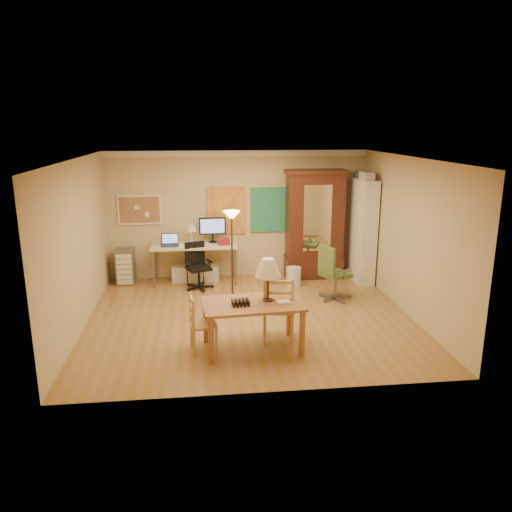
{
  "coord_description": "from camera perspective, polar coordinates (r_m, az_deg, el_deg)",
  "views": [
    {
      "loc": [
        -0.81,
        -8.0,
        3.22
      ],
      "look_at": [
        0.14,
        0.3,
        1.01
      ],
      "focal_mm": 35.0,
      "sensor_mm": 36.0,
      "label": 1
    }
  ],
  "objects": [
    {
      "name": "computer_desk",
      "position": [
        10.53,
        -6.83,
        -0.32
      ],
      "size": [
        1.77,
        0.77,
        1.34
      ],
      "color": "beige",
      "rests_on": "floor"
    },
    {
      "name": "armoire",
      "position": [
        10.76,
        6.66,
        2.84
      ],
      "size": [
        1.26,
        0.6,
        2.31
      ],
      "color": "#39190F",
      "rests_on": "floor"
    },
    {
      "name": "corkboard",
      "position": [
        10.69,
        -13.16,
        5.16
      ],
      "size": [
        0.9,
        0.04,
        0.62
      ],
      "primitive_type": "cube",
      "color": "#9B6A49",
      "rests_on": "floor"
    },
    {
      "name": "dining_table",
      "position": [
        7.24,
        0.24,
        -4.24
      ],
      "size": [
        1.5,
        0.98,
        1.35
      ],
      "color": "brown",
      "rests_on": "floor"
    },
    {
      "name": "art_panel_left",
      "position": [
        10.64,
        -3.43,
        5.21
      ],
      "size": [
        0.8,
        0.04,
        1.0
      ],
      "primitive_type": "cube",
      "color": "yellow",
      "rests_on": "floor"
    },
    {
      "name": "drawer_cart",
      "position": [
        10.71,
        -14.67,
        -1.14
      ],
      "size": [
        0.36,
        0.44,
        0.73
      ],
      "color": "slate",
      "rests_on": "floor"
    },
    {
      "name": "torchiere_lamp",
      "position": [
        9.05,
        -2.79,
        3.03
      ],
      "size": [
        0.31,
        0.31,
        1.71
      ],
      "color": "#412C1A",
      "rests_on": "floor"
    },
    {
      "name": "ladder_chair_back",
      "position": [
        7.66,
        2.57,
        -6.18
      ],
      "size": [
        0.53,
        0.52,
        1.03
      ],
      "color": "tan",
      "rests_on": "floor"
    },
    {
      "name": "floor",
      "position": [
        8.67,
        -0.69,
        -7.0
      ],
      "size": [
        5.5,
        5.5,
        0.0
      ],
      "primitive_type": "plane",
      "color": "olive",
      "rests_on": "ground"
    },
    {
      "name": "office_chair_green",
      "position": [
        9.55,
        8.85,
        -3.3
      ],
      "size": [
        0.65,
        0.65,
        1.05
      ],
      "color": "slate",
      "rests_on": "floor"
    },
    {
      "name": "bookshelf",
      "position": [
        10.58,
        12.13,
        2.75
      ],
      "size": [
        0.32,
        0.86,
        2.15
      ],
      "color": "white",
      "rests_on": "floor"
    },
    {
      "name": "art_panel_right",
      "position": [
        10.72,
        1.39,
        5.31
      ],
      "size": [
        0.75,
        0.04,
        0.95
      ],
      "primitive_type": "cube",
      "color": "teal",
      "rests_on": "floor"
    },
    {
      "name": "ladder_chair_left",
      "position": [
        7.38,
        -6.25,
        -7.82
      ],
      "size": [
        0.41,
        0.43,
        0.84
      ],
      "color": "tan",
      "rests_on": "floor"
    },
    {
      "name": "crown_molding",
      "position": [
        10.51,
        -2.14,
        11.64
      ],
      "size": [
        5.5,
        0.08,
        0.12
      ],
      "primitive_type": "cube",
      "color": "white",
      "rests_on": "floor"
    },
    {
      "name": "office_chair_black",
      "position": [
        10.13,
        -6.6,
        -2.34
      ],
      "size": [
        0.58,
        0.58,
        0.94
      ],
      "color": "black",
      "rests_on": "floor"
    },
    {
      "name": "wastebin",
      "position": [
        10.29,
        4.32,
        -2.34
      ],
      "size": [
        0.31,
        0.31,
        0.38
      ],
      "primitive_type": "cylinder",
      "color": "silver",
      "rests_on": "floor"
    }
  ]
}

